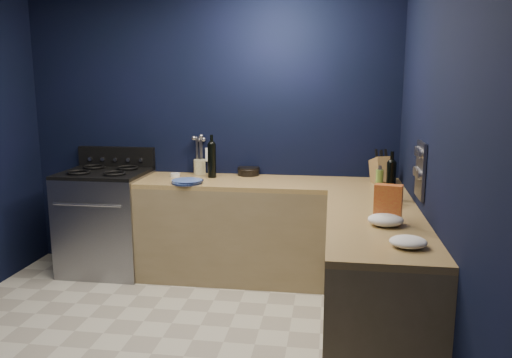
% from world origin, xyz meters
% --- Properties ---
extents(floor, '(3.50, 3.50, 0.02)m').
position_xyz_m(floor, '(0.00, 0.00, -0.01)').
color(floor, beige).
rests_on(floor, ground).
extents(wall_back, '(3.50, 0.02, 2.60)m').
position_xyz_m(wall_back, '(0.00, 1.76, 1.30)').
color(wall_back, black).
rests_on(wall_back, ground).
extents(wall_right, '(0.02, 3.50, 2.60)m').
position_xyz_m(wall_right, '(1.76, 0.00, 1.30)').
color(wall_right, black).
rests_on(wall_right, ground).
extents(cab_back, '(2.30, 0.63, 0.86)m').
position_xyz_m(cab_back, '(0.60, 1.44, 0.43)').
color(cab_back, '#83724F').
rests_on(cab_back, floor).
extents(top_back, '(2.30, 0.63, 0.04)m').
position_xyz_m(top_back, '(0.60, 1.44, 0.88)').
color(top_back, brown).
rests_on(top_back, cab_back).
extents(cab_right, '(0.63, 1.67, 0.86)m').
position_xyz_m(cab_right, '(1.44, 0.29, 0.43)').
color(cab_right, '#83724F').
rests_on(cab_right, floor).
extents(top_right, '(0.63, 1.67, 0.04)m').
position_xyz_m(top_right, '(1.44, 0.29, 0.88)').
color(top_right, brown).
rests_on(top_right, cab_right).
extents(gas_range, '(0.76, 0.66, 0.92)m').
position_xyz_m(gas_range, '(-0.93, 1.42, 0.46)').
color(gas_range, gray).
rests_on(gas_range, floor).
extents(oven_door, '(0.59, 0.02, 0.42)m').
position_xyz_m(oven_door, '(-0.93, 1.10, 0.45)').
color(oven_door, black).
rests_on(oven_door, gas_range).
extents(cooktop, '(0.76, 0.66, 0.03)m').
position_xyz_m(cooktop, '(-0.93, 1.42, 0.94)').
color(cooktop, black).
rests_on(cooktop, gas_range).
extents(backguard, '(0.76, 0.06, 0.20)m').
position_xyz_m(backguard, '(-0.93, 1.72, 1.04)').
color(backguard, black).
rests_on(backguard, gas_range).
extents(spice_panel, '(0.02, 0.28, 0.38)m').
position_xyz_m(spice_panel, '(1.74, 0.55, 1.18)').
color(spice_panel, gray).
rests_on(spice_panel, wall_right).
extents(wall_outlet, '(0.09, 0.02, 0.13)m').
position_xyz_m(wall_outlet, '(0.00, 1.74, 1.08)').
color(wall_outlet, white).
rests_on(wall_outlet, wall_back).
extents(plate_stack, '(0.29, 0.29, 0.03)m').
position_xyz_m(plate_stack, '(-0.08, 1.22, 0.92)').
color(plate_stack, '#3C66A6').
rests_on(plate_stack, top_back).
extents(ramekin, '(0.09, 0.09, 0.03)m').
position_xyz_m(ramekin, '(-0.28, 1.51, 0.92)').
color(ramekin, white).
rests_on(ramekin, top_back).
extents(utensil_crock, '(0.12, 0.12, 0.14)m').
position_xyz_m(utensil_crock, '(-0.09, 1.69, 0.97)').
color(utensil_crock, '#F5F0BF').
rests_on(utensil_crock, top_back).
extents(wine_bottle_back, '(0.10, 0.10, 0.31)m').
position_xyz_m(wine_bottle_back, '(0.07, 1.53, 1.06)').
color(wine_bottle_back, black).
rests_on(wine_bottle_back, top_back).
extents(lemon_basket, '(0.21, 0.21, 0.08)m').
position_xyz_m(lemon_basket, '(0.38, 1.69, 0.94)').
color(lemon_basket, black).
rests_on(lemon_basket, top_back).
extents(knife_block, '(0.19, 0.28, 0.27)m').
position_xyz_m(knife_block, '(1.56, 1.48, 1.01)').
color(knife_block, brown).
rests_on(knife_block, top_back).
extents(wine_bottle_right, '(0.07, 0.07, 0.28)m').
position_xyz_m(wine_bottle_right, '(1.58, 0.85, 1.04)').
color(wine_bottle_right, black).
rests_on(wine_bottle_right, top_right).
extents(oil_bottle, '(0.07, 0.07, 0.24)m').
position_xyz_m(oil_bottle, '(1.49, 0.77, 1.02)').
color(oil_bottle, olive).
rests_on(oil_bottle, top_right).
extents(spice_jar_near, '(0.06, 0.06, 0.11)m').
position_xyz_m(spice_jar_near, '(1.52, 0.63, 0.96)').
color(spice_jar_near, olive).
rests_on(spice_jar_near, top_right).
extents(spice_jar_far, '(0.07, 0.07, 0.10)m').
position_xyz_m(spice_jar_far, '(1.57, 0.64, 0.95)').
color(spice_jar_far, olive).
rests_on(spice_jar_far, top_right).
extents(crouton_bag, '(0.18, 0.11, 0.24)m').
position_xyz_m(crouton_bag, '(1.49, 0.19, 1.02)').
color(crouton_bag, red).
rests_on(crouton_bag, top_right).
extents(towel_front, '(0.24, 0.22, 0.08)m').
position_xyz_m(towel_front, '(1.48, 0.13, 0.94)').
color(towel_front, white).
rests_on(towel_front, top_right).
extents(towel_end, '(0.24, 0.23, 0.06)m').
position_xyz_m(towel_end, '(1.55, -0.27, 0.93)').
color(towel_end, white).
rests_on(towel_end, top_right).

